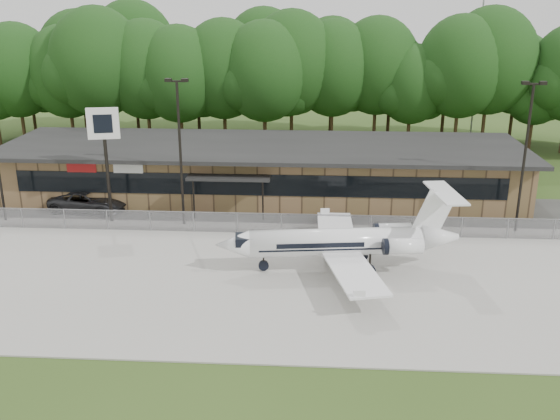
# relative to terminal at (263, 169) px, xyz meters

# --- Properties ---
(ground) EXTENTS (160.00, 160.00, 0.00)m
(ground) POSITION_rel_terminal_xyz_m (0.00, -23.94, -2.18)
(ground) COLOR #2E4819
(ground) RESTS_ON ground
(apron) EXTENTS (64.00, 18.00, 0.08)m
(apron) POSITION_rel_terminal_xyz_m (0.00, -15.94, -2.14)
(apron) COLOR #9E9B93
(apron) RESTS_ON ground
(parking_lot) EXTENTS (50.00, 9.00, 0.06)m
(parking_lot) POSITION_rel_terminal_xyz_m (0.00, -4.44, -2.15)
(parking_lot) COLOR #383835
(parking_lot) RESTS_ON ground
(terminal) EXTENTS (41.00, 11.65, 4.30)m
(terminal) POSITION_rel_terminal_xyz_m (0.00, 0.00, 0.00)
(terminal) COLOR brown
(terminal) RESTS_ON ground
(fence) EXTENTS (46.00, 0.04, 1.52)m
(fence) POSITION_rel_terminal_xyz_m (0.00, -8.94, -1.40)
(fence) COLOR gray
(fence) RESTS_ON ground
(treeline) EXTENTS (72.00, 12.00, 15.00)m
(treeline) POSITION_rel_terminal_xyz_m (0.00, 18.06, 5.32)
(treeline) COLOR #133310
(treeline) RESTS_ON ground
(radio_mast) EXTENTS (0.20, 0.20, 25.00)m
(radio_mast) POSITION_rel_terminal_xyz_m (22.00, 24.06, 10.32)
(radio_mast) COLOR gray
(radio_mast) RESTS_ON ground
(light_pole_mid) EXTENTS (1.55, 0.30, 10.23)m
(light_pole_mid) POSITION_rel_terminal_xyz_m (-5.00, -7.44, 3.80)
(light_pole_mid) COLOR black
(light_pole_mid) RESTS_ON ground
(light_pole_right) EXTENTS (1.55, 0.30, 10.23)m
(light_pole_right) POSITION_rel_terminal_xyz_m (18.00, -7.44, 3.80)
(light_pole_right) COLOR black
(light_pole_right) RESTS_ON ground
(business_jet) EXTENTS (14.37, 12.85, 4.83)m
(business_jet) POSITION_rel_terminal_xyz_m (6.04, -14.54, -0.45)
(business_jet) COLOR white
(business_jet) RESTS_ON ground
(suv) EXTENTS (5.97, 3.24, 1.59)m
(suv) POSITION_rel_terminal_xyz_m (-12.73, -5.04, -1.38)
(suv) COLOR #2C2D2F
(suv) RESTS_ON ground
(pole_sign) EXTENTS (2.15, 0.70, 8.20)m
(pole_sign) POSITION_rel_terminal_xyz_m (-10.30, -7.14, 4.10)
(pole_sign) COLOR black
(pole_sign) RESTS_ON ground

